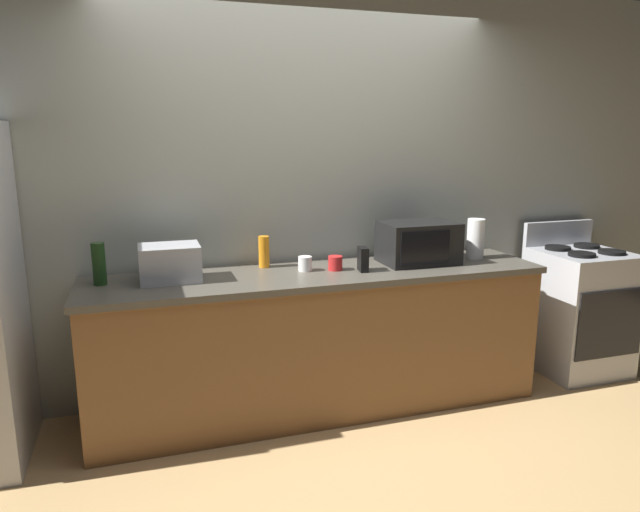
# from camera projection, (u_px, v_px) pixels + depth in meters

# --- Properties ---
(ground_plane) EXTENTS (8.00, 8.00, 0.00)m
(ground_plane) POSITION_uv_depth(u_px,v_px,m) (341.00, 437.00, 3.33)
(ground_plane) COLOR tan
(back_wall) EXTENTS (6.40, 0.10, 2.70)m
(back_wall) POSITION_uv_depth(u_px,v_px,m) (301.00, 192.00, 3.79)
(back_wall) COLOR #9EA399
(back_wall) RESTS_ON ground_plane
(counter_run) EXTENTS (2.84, 0.64, 0.90)m
(counter_run) POSITION_uv_depth(u_px,v_px,m) (320.00, 341.00, 3.60)
(counter_run) COLOR brown
(counter_run) RESTS_ON ground_plane
(stove_range) EXTENTS (0.60, 0.61, 1.08)m
(stove_range) POSITION_uv_depth(u_px,v_px,m) (578.00, 310.00, 4.20)
(stove_range) COLOR #B7BABF
(stove_range) RESTS_ON ground_plane
(microwave) EXTENTS (0.48, 0.35, 0.27)m
(microwave) POSITION_uv_depth(u_px,v_px,m) (418.00, 242.00, 3.73)
(microwave) COLOR black
(microwave) RESTS_ON counter_run
(toaster_oven) EXTENTS (0.34, 0.26, 0.21)m
(toaster_oven) POSITION_uv_depth(u_px,v_px,m) (170.00, 263.00, 3.28)
(toaster_oven) COLOR #B7BABF
(toaster_oven) RESTS_ON counter_run
(paper_towel_roll) EXTENTS (0.12, 0.12, 0.27)m
(paper_towel_roll) POSITION_uv_depth(u_px,v_px,m) (476.00, 239.00, 3.86)
(paper_towel_roll) COLOR white
(paper_towel_roll) RESTS_ON counter_run
(cordless_phone) EXTENTS (0.07, 0.12, 0.15)m
(cordless_phone) POSITION_uv_depth(u_px,v_px,m) (363.00, 259.00, 3.51)
(cordless_phone) COLOR black
(cordless_phone) RESTS_ON counter_run
(bottle_wine) EXTENTS (0.07, 0.07, 0.24)m
(bottle_wine) POSITION_uv_depth(u_px,v_px,m) (99.00, 264.00, 3.19)
(bottle_wine) COLOR #1E3F19
(bottle_wine) RESTS_ON counter_run
(bottle_dish_soap) EXTENTS (0.07, 0.07, 0.20)m
(bottle_dish_soap) POSITION_uv_depth(u_px,v_px,m) (264.00, 252.00, 3.61)
(bottle_dish_soap) COLOR orange
(bottle_dish_soap) RESTS_ON counter_run
(mug_red) EXTENTS (0.09, 0.09, 0.09)m
(mug_red) POSITION_uv_depth(u_px,v_px,m) (335.00, 263.00, 3.55)
(mug_red) COLOR red
(mug_red) RESTS_ON counter_run
(mug_white) EXTENTS (0.08, 0.08, 0.09)m
(mug_white) POSITION_uv_depth(u_px,v_px,m) (305.00, 264.00, 3.53)
(mug_white) COLOR white
(mug_white) RESTS_ON counter_run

